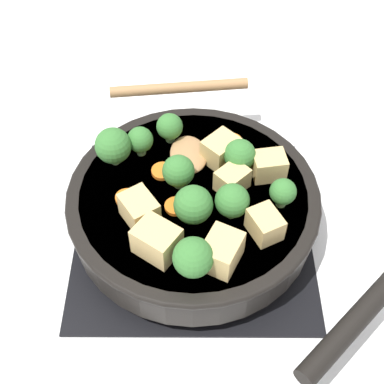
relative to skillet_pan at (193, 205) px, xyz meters
name	(u,v)px	position (x,y,z in m)	size (l,w,h in m)	color
ground_plane	(192,230)	(0.00, 0.00, -0.06)	(2.40, 2.40, 0.00)	white
front_burner_grate	(192,224)	(0.00, 0.00, -0.04)	(0.31, 0.31, 0.03)	black
skillet_pan	(193,205)	(0.00, 0.00, 0.00)	(0.40, 0.39, 0.05)	black
wooden_spoon	(182,117)	(0.13, 0.02, 0.03)	(0.19, 0.20, 0.02)	#A87A4C
tofu_cube_center_large	(220,251)	(-0.10, -0.03, 0.04)	(0.05, 0.04, 0.04)	#DBB770
tofu_cube_near_handle	(231,180)	(0.01, -0.05, 0.04)	(0.04, 0.03, 0.03)	#DBB770
tofu_cube_east_chunk	(155,241)	(-0.08, 0.04, 0.04)	(0.05, 0.04, 0.04)	#DBB770
tofu_cube_west_chunk	(264,224)	(-0.06, -0.08, 0.04)	(0.04, 0.03, 0.03)	#DBB770
tofu_cube_back_piece	(219,150)	(0.06, -0.03, 0.04)	(0.04, 0.03, 0.03)	#DBB770
tofu_cube_front_piece	(138,209)	(-0.04, 0.06, 0.04)	(0.04, 0.03, 0.03)	#DBB770
tofu_cube_mid_small	(268,166)	(0.03, -0.09, 0.04)	(0.04, 0.03, 0.03)	#DBB770
broccoli_floret_near_spoon	(112,146)	(0.05, 0.10, 0.05)	(0.05, 0.05, 0.05)	#709956
broccoli_floret_center_top	(238,155)	(0.04, -0.06, 0.05)	(0.04, 0.04, 0.05)	#709956
broccoli_floret_east_rim	(231,201)	(-0.03, -0.04, 0.05)	(0.04, 0.04, 0.05)	#709956
broccoli_floret_west_rim	(282,192)	(-0.02, -0.10, 0.05)	(0.03, 0.03, 0.04)	#709956
broccoli_floret_north_edge	(139,140)	(0.07, 0.07, 0.05)	(0.03, 0.03, 0.04)	#709956
broccoli_floret_south_cluster	(177,171)	(0.01, 0.02, 0.05)	(0.04, 0.04, 0.05)	#709956
broccoli_floret_mid_floret	(194,205)	(-0.04, 0.00, 0.05)	(0.05, 0.05, 0.05)	#709956
broccoli_floret_small_inner	(193,258)	(-0.11, 0.00, 0.05)	(0.04, 0.04, 0.05)	#709956
broccoli_floret_tall_stem	(168,127)	(0.09, 0.03, 0.05)	(0.03, 0.03, 0.04)	#709956
carrot_slice_orange_thin	(231,141)	(0.09, -0.05, 0.03)	(0.03, 0.03, 0.01)	orange
carrot_slice_near_center	(174,206)	(-0.02, 0.02, 0.03)	(0.03, 0.03, 0.01)	orange
carrot_slice_edge_slice	(161,171)	(0.03, 0.04, 0.03)	(0.03, 0.03, 0.01)	orange
carrot_slice_under_broccoli	(125,198)	(-0.01, 0.08, 0.03)	(0.03, 0.03, 0.01)	orange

